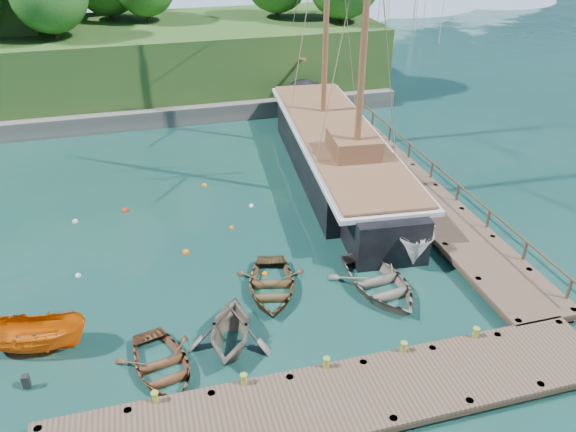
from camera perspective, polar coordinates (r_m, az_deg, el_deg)
name	(u,v)px	position (r m, az deg, el deg)	size (l,w,h in m)	color
ground	(244,303)	(24.57, -4.48, -8.79)	(160.00, 160.00, 0.00)	#11322E
dock_near	(339,400)	(20.09, 5.24, -18.12)	(20.00, 3.20, 1.10)	#483628
dock_east	(415,190)	(33.32, 12.77, 2.59)	(3.20, 24.00, 1.10)	#483628
bollard_0	(158,414)	(20.66, -13.06, -19.02)	(0.26, 0.26, 0.45)	olive
bollard_1	(245,396)	(20.76, -4.41, -17.78)	(0.26, 0.26, 0.45)	olive
bollard_2	(326,379)	(21.29, 3.85, -16.22)	(0.26, 0.26, 0.45)	olive
bollard_3	(401,363)	(22.21, 11.45, -14.47)	(0.26, 0.26, 0.45)	olive
bollard_4	(472,349)	(23.49, 18.22, -12.69)	(0.26, 0.26, 0.45)	olive
rowboat_0	(163,372)	(21.97, -12.58, -15.24)	(2.89, 4.04, 0.84)	brown
rowboat_1	(231,345)	(22.61, -5.81, -12.95)	(3.25, 3.76, 1.98)	#6E6559
rowboat_2	(271,292)	(25.12, -1.72, -7.70)	(3.12, 4.37, 0.91)	brown
rowboat_3	(379,290)	(25.54, 9.19, -7.42)	(3.48, 4.88, 1.01)	#6C6659
motorboat_orange	(38,350)	(24.36, -24.10, -12.28)	(1.59, 4.22, 1.63)	#DD6107
cabin_boat_white	(409,246)	(28.79, 12.20, -3.00)	(2.05, 5.44, 2.10)	white
schooner	(337,156)	(35.33, 5.01, 6.13)	(6.88, 27.84, 20.45)	black
mooring_buoy_0	(78,276)	(27.79, -20.53, -5.74)	(0.27, 0.27, 0.27)	white
mooring_buoy_1	(186,253)	(28.08, -10.33, -3.70)	(0.36, 0.36, 0.36)	orange
mooring_buoy_2	(232,228)	(29.75, -5.72, -1.25)	(0.27, 0.27, 0.27)	orange
mooring_buoy_3	(251,206)	(31.74, -3.74, 0.99)	(0.27, 0.27, 0.27)	white
mooring_buoy_4	(125,211)	(32.49, -16.20, 0.49)	(0.36, 0.36, 0.36)	red
mooring_buoy_5	(204,186)	(34.30, -8.50, 3.04)	(0.30, 0.30, 0.30)	orange
mooring_buoy_6	(75,222)	(32.25, -20.79, -0.59)	(0.32, 0.32, 0.32)	silver
mooring_buoy_7	(265,275)	(26.16, -2.39, -5.97)	(0.29, 0.29, 0.29)	#E76300
headland	(5,35)	(52.14, -26.78, 16.10)	(51.00, 19.31, 12.90)	#474744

